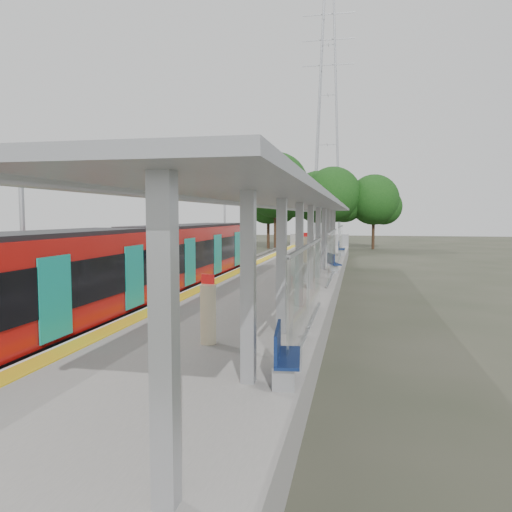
{
  "coord_description": "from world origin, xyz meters",
  "views": [
    {
      "loc": [
        3.93,
        -6.74,
        4.04
      ],
      "look_at": [
        -0.45,
        14.64,
        2.3
      ],
      "focal_mm": 35.0,
      "sensor_mm": 36.0,
      "label": 1
    }
  ],
  "objects_px": {
    "litter_bin": "(305,273)",
    "info_pillar_near": "(208,314)",
    "bench_far": "(340,248)",
    "bench_mid": "(333,262)",
    "info_pillar_far": "(305,249)",
    "bench_near": "(283,353)",
    "train": "(133,268)"
  },
  "relations": [
    {
      "from": "bench_near",
      "to": "bench_mid",
      "type": "height_order",
      "value": "bench_mid"
    },
    {
      "from": "bench_near",
      "to": "litter_bin",
      "type": "distance_m",
      "value": 14.05
    },
    {
      "from": "bench_mid",
      "to": "info_pillar_near",
      "type": "distance_m",
      "value": 16.28
    },
    {
      "from": "bench_mid",
      "to": "litter_bin",
      "type": "distance_m",
      "value": 4.56
    },
    {
      "from": "info_pillar_near",
      "to": "info_pillar_far",
      "type": "bearing_deg",
      "value": 103.55
    },
    {
      "from": "bench_mid",
      "to": "bench_far",
      "type": "distance_m",
      "value": 11.98
    },
    {
      "from": "train",
      "to": "bench_near",
      "type": "relative_size",
      "value": 18.35
    },
    {
      "from": "litter_bin",
      "to": "bench_near",
      "type": "bearing_deg",
      "value": -85.61
    },
    {
      "from": "bench_far",
      "to": "info_pillar_near",
      "type": "relative_size",
      "value": 1.0
    },
    {
      "from": "train",
      "to": "info_pillar_near",
      "type": "relative_size",
      "value": 16.47
    },
    {
      "from": "bench_near",
      "to": "info_pillar_near",
      "type": "xyz_separation_m",
      "value": [
        -2.15,
        2.31,
        0.2
      ]
    },
    {
      "from": "train",
      "to": "info_pillar_near",
      "type": "bearing_deg",
      "value": -52.04
    },
    {
      "from": "bench_near",
      "to": "info_pillar_far",
      "type": "distance_m",
      "value": 24.13
    },
    {
      "from": "bench_near",
      "to": "litter_bin",
      "type": "relative_size",
      "value": 1.89
    },
    {
      "from": "train",
      "to": "bench_near",
      "type": "distance_m",
      "value": 11.22
    },
    {
      "from": "bench_mid",
      "to": "info_pillar_far",
      "type": "bearing_deg",
      "value": 93.85
    },
    {
      "from": "bench_mid",
      "to": "bench_far",
      "type": "xyz_separation_m",
      "value": [
        -0.01,
        11.98,
        0.07
      ]
    },
    {
      "from": "bench_far",
      "to": "info_pillar_far",
      "type": "height_order",
      "value": "info_pillar_far"
    },
    {
      "from": "bench_far",
      "to": "info_pillar_far",
      "type": "relative_size",
      "value": 0.86
    },
    {
      "from": "bench_far",
      "to": "bench_near",
      "type": "bearing_deg",
      "value": -90.76
    },
    {
      "from": "train",
      "to": "bench_far",
      "type": "height_order",
      "value": "train"
    },
    {
      "from": "litter_bin",
      "to": "info_pillar_near",
      "type": "bearing_deg",
      "value": -95.26
    },
    {
      "from": "bench_mid",
      "to": "litter_bin",
      "type": "xyz_separation_m",
      "value": [
        -1.07,
        -4.43,
        -0.14
      ]
    },
    {
      "from": "bench_near",
      "to": "bench_far",
      "type": "bearing_deg",
      "value": 83.81
    },
    {
      "from": "bench_far",
      "to": "litter_bin",
      "type": "distance_m",
      "value": 16.45
    },
    {
      "from": "bench_near",
      "to": "litter_bin",
      "type": "height_order",
      "value": "bench_near"
    },
    {
      "from": "train",
      "to": "bench_mid",
      "type": "xyz_separation_m",
      "value": [
        7.11,
        9.78,
        -0.52
      ]
    },
    {
      "from": "train",
      "to": "litter_bin",
      "type": "distance_m",
      "value": 8.09
    },
    {
      "from": "bench_mid",
      "to": "info_pillar_far",
      "type": "relative_size",
      "value": 0.79
    },
    {
      "from": "train",
      "to": "info_pillar_far",
      "type": "height_order",
      "value": "train"
    },
    {
      "from": "bench_near",
      "to": "info_pillar_near",
      "type": "height_order",
      "value": "info_pillar_near"
    },
    {
      "from": "bench_mid",
      "to": "litter_bin",
      "type": "relative_size",
      "value": 1.96
    }
  ]
}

